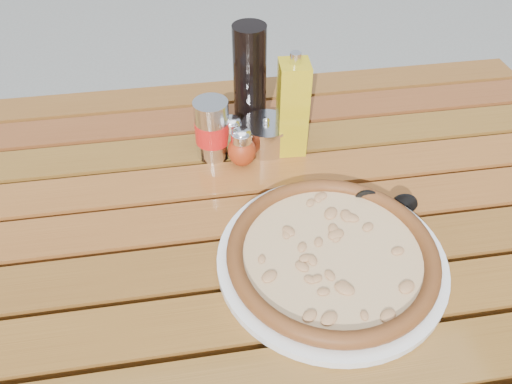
{
  "coord_description": "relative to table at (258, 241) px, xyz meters",
  "views": [
    {
      "loc": [
        -0.1,
        -0.6,
        1.37
      ],
      "look_at": [
        0.0,
        0.02,
        0.78
      ],
      "focal_mm": 35.0,
      "sensor_mm": 36.0,
      "label": 1
    }
  ],
  "objects": [
    {
      "name": "sunglasses",
      "position": [
        0.22,
        -0.02,
        0.09
      ],
      "size": [
        0.11,
        0.05,
        0.04
      ],
      "rotation": [
        0.0,
        0.0,
        -0.3
      ],
      "color": "black",
      "rests_on": "table"
    },
    {
      "name": "pizza",
      "position": [
        0.1,
        -0.13,
        0.1
      ],
      "size": [
        0.38,
        0.38,
        0.03
      ],
      "rotation": [
        0.0,
        0.0,
        -0.17
      ],
      "color": "beige",
      "rests_on": "plate"
    },
    {
      "name": "dark_bottle",
      "position": [
        0.03,
        0.26,
        0.19
      ],
      "size": [
        0.07,
        0.07,
        0.22
      ],
      "primitive_type": "cylinder",
      "rotation": [
        0.0,
        0.0,
        0.05
      ],
      "color": "black",
      "rests_on": "table"
    },
    {
      "name": "soda_can",
      "position": [
        -0.06,
        0.18,
        0.13
      ],
      "size": [
        0.08,
        0.08,
        0.12
      ],
      "rotation": [
        0.0,
        0.0,
        0.29
      ],
      "color": "silver",
      "rests_on": "table"
    },
    {
      "name": "plate",
      "position": [
        0.1,
        -0.13,
        0.08
      ],
      "size": [
        0.47,
        0.47,
        0.01
      ],
      "primitive_type": "cylinder",
      "rotation": [
        0.0,
        0.0,
        -0.39
      ],
      "color": "white",
      "rests_on": "table"
    },
    {
      "name": "pepper_shaker",
      "position": [
        -0.01,
        0.14,
        0.11
      ],
      "size": [
        0.07,
        0.07,
        0.08
      ],
      "rotation": [
        0.0,
        0.0,
        0.25
      ],
      "color": "#A73413",
      "rests_on": "table"
    },
    {
      "name": "parmesan_tin",
      "position": [
        0.05,
        0.18,
        0.11
      ],
      "size": [
        0.13,
        0.13,
        0.07
      ],
      "rotation": [
        0.0,
        0.0,
        -0.42
      ],
      "color": "silver",
      "rests_on": "table"
    },
    {
      "name": "olive_oil_cruet",
      "position": [
        0.09,
        0.17,
        0.17
      ],
      "size": [
        0.06,
        0.06,
        0.21
      ],
      "rotation": [
        0.0,
        0.0,
        -0.06
      ],
      "color": "#AF9512",
      "rests_on": "table"
    },
    {
      "name": "oregano_shaker",
      "position": [
        -0.02,
        0.18,
        0.11
      ],
      "size": [
        0.07,
        0.07,
        0.08
      ],
      "rotation": [
        0.0,
        0.0,
        0.29
      ],
      "color": "#3E421A",
      "rests_on": "table"
    },
    {
      "name": "table",
      "position": [
        0.0,
        0.0,
        0.0
      ],
      "size": [
        1.4,
        0.9,
        0.75
      ],
      "color": "#38200C",
      "rests_on": "ground"
    }
  ]
}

